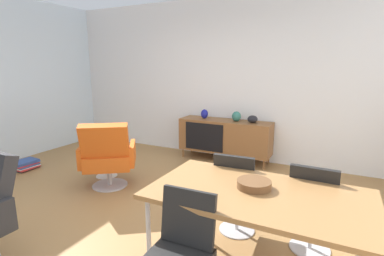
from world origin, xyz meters
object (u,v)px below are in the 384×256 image
(sideboard, at_px, (225,136))
(vase_sculptural_dark, at_px, (236,116))
(lounge_chair_red, at_px, (107,155))
(vase_ceramic_small, at_px, (253,119))
(dining_chair_front_left, at_px, (180,253))
(magazine_stack, at_px, (25,165))
(side_table_round, at_px, (105,155))
(dining_table, at_px, (258,197))
(dining_chair_back_left, at_px, (237,189))
(dining_chair_back_right, at_px, (313,204))
(vase_cobalt, at_px, (204,114))
(wooden_bowl_on_table, at_px, (254,184))
(fruit_bowl, at_px, (104,140))

(sideboard, bearing_deg, vase_sculptural_dark, 0.53)
(vase_sculptural_dark, distance_m, lounge_chair_red, 2.22)
(vase_ceramic_small, relative_size, dining_chair_front_left, 0.19)
(magazine_stack, bearing_deg, side_table_round, 15.52)
(dining_table, distance_m, dining_chair_back_left, 0.70)
(vase_sculptural_dark, height_order, vase_ceramic_small, vase_sculptural_dark)
(sideboard, relative_size, dining_chair_back_right, 1.87)
(dining_table, height_order, side_table_round, dining_table)
(dining_chair_back_right, distance_m, dining_chair_back_left, 0.69)
(vase_cobalt, bearing_deg, dining_chair_front_left, -67.98)
(vase_sculptural_dark, relative_size, vase_ceramic_small, 1.02)
(wooden_bowl_on_table, distance_m, dining_chair_back_right, 0.71)
(fruit_bowl, bearing_deg, vase_sculptural_dark, 44.62)
(vase_cobalt, xyz_separation_m, fruit_bowl, (-0.94, -1.52, -0.25))
(vase_sculptural_dark, height_order, lounge_chair_red, lounge_chair_red)
(vase_sculptural_dark, relative_size, dining_table, 0.11)
(dining_chair_back_right, bearing_deg, vase_cobalt, 133.41)
(vase_cobalt, bearing_deg, dining_chair_back_right, -46.59)
(sideboard, distance_m, side_table_round, 2.02)
(lounge_chair_red, bearing_deg, magazine_stack, -178.03)
(sideboard, bearing_deg, fruit_bowl, -131.38)
(side_table_round, distance_m, magazine_stack, 1.44)
(vase_ceramic_small, distance_m, lounge_chair_red, 2.37)
(vase_ceramic_small, xyz_separation_m, wooden_bowl_on_table, (0.74, -2.63, -0.01))
(sideboard, distance_m, dining_chair_back_right, 2.67)
(vase_cobalt, bearing_deg, wooden_bowl_on_table, -58.44)
(lounge_chair_red, bearing_deg, wooden_bowl_on_table, -19.67)
(sideboard, relative_size, dining_chair_back_left, 1.87)
(vase_sculptural_dark, distance_m, dining_chair_front_left, 3.34)
(vase_sculptural_dark, height_order, magazine_stack, vase_sculptural_dark)
(vase_cobalt, distance_m, vase_ceramic_small, 0.87)
(vase_ceramic_small, bearing_deg, dining_chair_front_left, -82.27)
(vase_cobalt, distance_m, wooden_bowl_on_table, 3.08)
(dining_chair_back_right, xyz_separation_m, dining_chair_front_left, (-0.70, -1.12, 0.00))
(vase_cobalt, distance_m, fruit_bowl, 1.80)
(wooden_bowl_on_table, relative_size, dining_chair_back_right, 0.30)
(lounge_chair_red, xyz_separation_m, magazine_stack, (-1.72, -0.06, -0.39))
(wooden_bowl_on_table, height_order, lounge_chair_red, lounge_chair_red)
(dining_chair_front_left, bearing_deg, fruit_bowl, 142.54)
(vase_sculptural_dark, bearing_deg, wooden_bowl_on_table, -68.79)
(vase_ceramic_small, bearing_deg, dining_chair_back_right, -61.80)
(dining_chair_back_right, distance_m, lounge_chair_red, 2.63)
(dining_chair_back_right, height_order, fruit_bowl, dining_chair_back_right)
(vase_sculptural_dark, relative_size, dining_chair_front_left, 0.20)
(wooden_bowl_on_table, distance_m, magazine_stack, 4.06)
(vase_cobalt, xyz_separation_m, wooden_bowl_on_table, (1.61, -2.63, -0.03))
(sideboard, bearing_deg, vase_cobalt, 179.72)
(dining_table, distance_m, wooden_bowl_on_table, 0.11)
(dining_chair_back_right, relative_size, dining_chair_back_left, 1.00)
(wooden_bowl_on_table, height_order, side_table_round, wooden_bowl_on_table)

